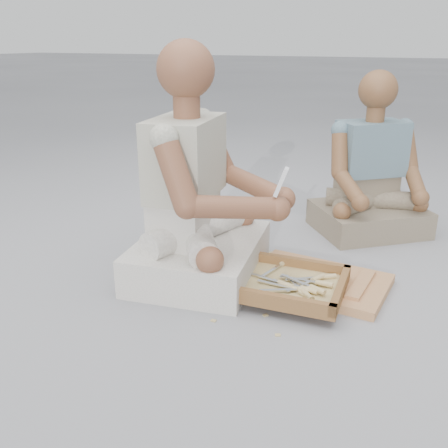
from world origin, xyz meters
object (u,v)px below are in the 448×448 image
at_px(carved_panel, 318,281).
at_px(tool_tray, 285,284).
at_px(craftsman, 198,202).
at_px(companion, 371,180).

xyz_separation_m(carved_panel, tool_tray, (-0.10, -0.16, 0.04)).
relative_size(tool_tray, craftsman, 0.50).
xyz_separation_m(tool_tray, craftsman, (-0.42, 0.04, 0.28)).
bearing_deg(companion, carved_panel, 45.26).
xyz_separation_m(tool_tray, companion, (0.17, 0.93, 0.23)).
relative_size(carved_panel, tool_tray, 1.14).
bearing_deg(carved_panel, craftsman, -167.66).
bearing_deg(companion, tool_tray, 40.13).
relative_size(tool_tray, companion, 0.58).
distance_m(carved_panel, companion, 0.82).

